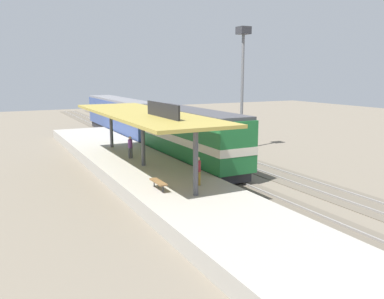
# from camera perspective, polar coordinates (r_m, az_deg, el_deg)

# --- Properties ---
(ground_plane) EXTENTS (120.00, 120.00, 0.00)m
(ground_plane) POSITION_cam_1_polar(r_m,az_deg,el_deg) (31.75, 4.32, -2.62)
(ground_plane) COLOR #706656
(track_near) EXTENTS (3.20, 110.00, 0.16)m
(track_near) POSITION_cam_1_polar(r_m,az_deg,el_deg) (30.76, 1.14, -2.96)
(track_near) COLOR #5F5649
(track_near) RESTS_ON ground
(track_far) EXTENTS (3.20, 110.00, 0.16)m
(track_far) POSITION_cam_1_polar(r_m,az_deg,el_deg) (33.15, 8.15, -2.06)
(track_far) COLOR #5F5649
(track_far) RESTS_ON ground
(platform) EXTENTS (6.00, 44.00, 0.90)m
(platform) POSITION_cam_1_polar(r_m,az_deg,el_deg) (28.82, -6.94, -3.14)
(platform) COLOR #9E998E
(platform) RESTS_ON ground
(station_canopy) EXTENTS (5.20, 18.00, 4.70)m
(station_canopy) POSITION_cam_1_polar(r_m,az_deg,el_deg) (28.03, -7.06, 4.95)
(station_canopy) COLOR #47474C
(station_canopy) RESTS_ON platform
(platform_bench) EXTENTS (0.44, 1.70, 0.50)m
(platform_bench) POSITION_cam_1_polar(r_m,az_deg,el_deg) (22.56, -4.84, -4.69)
(platform_bench) COLOR #333338
(platform_bench) RESTS_ON platform
(locomotive) EXTENTS (2.93, 14.43, 4.44)m
(locomotive) POSITION_cam_1_polar(r_m,az_deg,el_deg) (31.91, -0.44, 1.90)
(locomotive) COLOR #28282D
(locomotive) RESTS_ON track_near
(passenger_carriage_single) EXTENTS (2.90, 20.00, 4.24)m
(passenger_carriage_single) POSITION_cam_1_polar(r_m,az_deg,el_deg) (48.53, -10.12, 4.69)
(passenger_carriage_single) COLOR #28282D
(passenger_carriage_single) RESTS_ON track_near
(light_mast) EXTENTS (1.10, 1.10, 11.70)m
(light_mast) POSITION_cam_1_polar(r_m,az_deg,el_deg) (39.00, 7.29, 12.26)
(light_mast) COLOR slate
(light_mast) RESTS_ON ground
(person_waiting) EXTENTS (0.34, 0.34, 1.71)m
(person_waiting) POSITION_cam_1_polar(r_m,az_deg,el_deg) (23.22, 0.85, -2.90)
(person_waiting) COLOR olive
(person_waiting) RESTS_ON platform
(person_walking) EXTENTS (0.34, 0.34, 1.71)m
(person_walking) POSITION_cam_1_polar(r_m,az_deg,el_deg) (31.05, -8.84, 0.48)
(person_walking) COLOR #4C4C51
(person_walking) RESTS_ON platform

